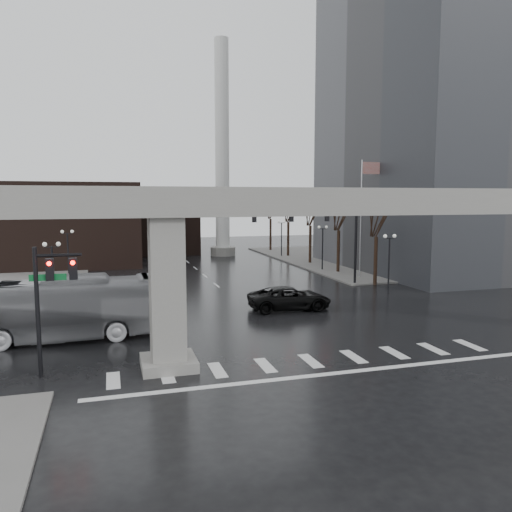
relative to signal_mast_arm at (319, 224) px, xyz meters
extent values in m
plane|color=black|center=(-8.99, -18.80, -5.83)|extent=(160.00, 160.00, 0.00)
cube|color=slate|center=(17.01, 17.20, -5.75)|extent=(28.00, 36.00, 0.15)
cube|color=gray|center=(-8.99, -18.80, 2.17)|extent=(48.00, 2.20, 1.40)
cube|color=gray|center=(-15.99, -18.80, -2.18)|extent=(1.60, 1.60, 7.30)
cube|color=gray|center=(-15.99, -18.80, -5.58)|extent=(2.60, 2.60, 0.50)
cube|color=slate|center=(19.01, 7.20, 15.17)|extent=(22.00, 26.00, 42.00)
cube|color=black|center=(-22.99, 23.20, -0.83)|extent=(16.00, 14.00, 10.00)
cube|color=black|center=(-10.99, 33.20, -1.83)|extent=(10.00, 10.00, 8.00)
cylinder|color=white|center=(-2.99, 27.20, 9.17)|extent=(2.00, 2.00, 30.00)
cylinder|color=gray|center=(-2.99, 27.20, -5.23)|extent=(3.60, 3.60, 1.20)
cylinder|color=black|center=(3.81, 0.00, -1.83)|extent=(0.24, 0.24, 8.00)
cylinder|color=black|center=(-2.19, 0.00, 1.37)|extent=(12.00, 0.18, 0.18)
cube|color=black|center=(0.81, 0.00, 0.72)|extent=(0.35, 0.30, 1.00)
cube|color=black|center=(-2.69, 0.00, 0.72)|extent=(0.35, 0.30, 1.00)
cube|color=black|center=(-6.19, 0.00, 0.72)|extent=(0.35, 0.30, 1.00)
sphere|color=#FF0C05|center=(0.81, -0.18, 1.02)|extent=(0.20, 0.20, 0.20)
cube|color=#0C5A28|center=(2.31, 0.00, 1.17)|extent=(1.80, 0.05, 0.35)
cube|color=#0C5A28|center=(-4.19, 0.00, 1.17)|extent=(1.80, 0.05, 0.35)
cylinder|color=black|center=(-21.79, -18.30, -2.83)|extent=(0.20, 0.20, 6.00)
cylinder|color=black|center=(-20.79, -18.30, -0.23)|extent=(2.00, 0.14, 0.14)
cube|color=black|center=(-21.19, -18.30, -0.88)|extent=(0.35, 0.30, 1.00)
cube|color=black|center=(-20.19, -18.30, -0.88)|extent=(0.35, 0.30, 1.00)
cube|color=#0C5A28|center=(-21.29, -18.30, -1.23)|extent=(1.60, 0.05, 0.30)
cylinder|color=silver|center=(6.01, 3.20, 0.17)|extent=(0.12, 0.12, 12.00)
cube|color=#AB2712|center=(7.01, 3.20, 5.37)|extent=(2.00, 0.03, 1.20)
cylinder|color=black|center=(4.51, -4.80, -3.43)|extent=(0.14, 0.14, 4.80)
cube|color=black|center=(4.51, -4.80, -1.08)|extent=(0.90, 0.06, 0.06)
sphere|color=silver|center=(4.06, -4.80, -0.88)|extent=(0.32, 0.32, 0.32)
sphere|color=silver|center=(4.96, -4.80, -0.88)|extent=(0.32, 0.32, 0.32)
cylinder|color=black|center=(4.51, 9.20, -3.43)|extent=(0.14, 0.14, 4.80)
cube|color=black|center=(4.51, 9.20, -1.08)|extent=(0.90, 0.06, 0.06)
sphere|color=silver|center=(4.06, 9.20, -0.88)|extent=(0.32, 0.32, 0.32)
sphere|color=silver|center=(4.96, 9.20, -0.88)|extent=(0.32, 0.32, 0.32)
cylinder|color=black|center=(4.51, 23.20, -3.43)|extent=(0.14, 0.14, 4.80)
cube|color=black|center=(4.51, 23.20, -1.08)|extent=(0.90, 0.06, 0.06)
sphere|color=silver|center=(4.06, 23.20, -0.88)|extent=(0.32, 0.32, 0.32)
sphere|color=silver|center=(4.96, 23.20, -0.88)|extent=(0.32, 0.32, 0.32)
cylinder|color=black|center=(-22.49, -4.80, -3.43)|extent=(0.14, 0.14, 4.80)
cube|color=black|center=(-22.49, -4.80, -1.08)|extent=(0.90, 0.06, 0.06)
sphere|color=silver|center=(-22.94, -4.80, -0.88)|extent=(0.32, 0.32, 0.32)
sphere|color=silver|center=(-22.04, -4.80, -0.88)|extent=(0.32, 0.32, 0.32)
cylinder|color=black|center=(-22.49, 9.20, -3.43)|extent=(0.14, 0.14, 4.80)
cube|color=black|center=(-22.49, 9.20, -1.08)|extent=(0.90, 0.06, 0.06)
sphere|color=silver|center=(-22.94, 9.20, -0.88)|extent=(0.32, 0.32, 0.32)
sphere|color=silver|center=(-22.04, 9.20, -0.88)|extent=(0.32, 0.32, 0.32)
cylinder|color=black|center=(-22.49, 23.20, -3.43)|extent=(0.14, 0.14, 4.80)
cube|color=black|center=(-22.49, 23.20, -1.08)|extent=(0.90, 0.06, 0.06)
sphere|color=silver|center=(-22.94, 23.20, -0.88)|extent=(0.32, 0.32, 0.32)
sphere|color=silver|center=(-22.04, 23.20, -0.88)|extent=(0.32, 0.32, 0.32)
cylinder|color=black|center=(5.51, -0.80, -3.55)|extent=(0.34, 0.34, 4.55)
cylinder|color=black|center=(5.51, -0.80, 0.18)|extent=(0.12, 1.52, 2.98)
cylinder|color=black|center=(6.01, -0.55, -0.05)|extent=(0.83, 1.14, 2.51)
cylinder|color=black|center=(5.51, 7.20, -3.50)|extent=(0.34, 0.34, 4.66)
cylinder|color=black|center=(5.51, 7.20, 0.32)|extent=(0.12, 1.55, 3.05)
cylinder|color=black|center=(6.01, 7.45, 0.08)|extent=(0.85, 1.16, 2.57)
cylinder|color=black|center=(5.51, 15.20, -3.45)|extent=(0.34, 0.34, 4.76)
cylinder|color=black|center=(5.51, 15.20, 0.46)|extent=(0.12, 1.59, 3.11)
cylinder|color=black|center=(6.01, 15.45, 0.22)|extent=(0.86, 1.18, 2.62)
cylinder|color=black|center=(5.51, 23.20, -3.40)|extent=(0.34, 0.34, 4.87)
cylinder|color=black|center=(5.51, 23.20, 0.60)|extent=(0.12, 1.62, 3.18)
cylinder|color=black|center=(6.01, 23.45, 0.35)|extent=(0.88, 1.20, 2.68)
cylinder|color=black|center=(5.51, 31.20, -3.34)|extent=(0.34, 0.34, 4.97)
cylinder|color=black|center=(5.51, 31.20, 0.74)|extent=(0.12, 1.65, 3.25)
cylinder|color=black|center=(6.01, 31.45, 0.48)|extent=(0.89, 1.23, 2.74)
imported|color=black|center=(-5.93, -8.44, -4.98)|extent=(6.26, 3.12, 1.71)
imported|color=#9C9CA0|center=(-21.81, -12.17, -3.99)|extent=(13.18, 3.10, 3.67)
camera|label=1|loc=(-18.53, -42.42, 2.35)|focal=35.00mm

